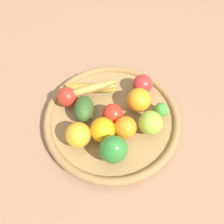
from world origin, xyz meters
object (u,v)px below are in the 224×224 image
at_px(avocado, 84,109).
at_px(apple_0, 67,97).
at_px(bell_pepper, 113,149).
at_px(orange_3, 78,135).
at_px(lime_0, 161,110).
at_px(banana_bunch, 91,88).
at_px(apple_3, 143,84).
at_px(apple_1, 113,114).
at_px(orange_0, 103,130).
at_px(apple_2, 150,123).
at_px(orange_2, 125,127).
at_px(orange_1, 139,100).

xyz_separation_m(avocado, apple_0, (-0.06, -0.05, 0.00)).
xyz_separation_m(bell_pepper, apple_0, (-0.22, -0.12, -0.01)).
bearing_deg(orange_3, bell_pepper, 55.15).
height_order(avocado, lime_0, avocado).
relative_size(banana_bunch, orange_3, 2.43).
relative_size(banana_bunch, apple_3, 2.75).
bearing_deg(apple_1, orange_0, -36.25).
bearing_deg(apple_2, orange_0, -89.61).
relative_size(banana_bunch, apple_0, 2.91).
bearing_deg(apple_2, apple_3, 175.66).
bearing_deg(bell_pepper, orange_2, 56.36).
height_order(apple_1, apple_3, apple_3).
bearing_deg(banana_bunch, apple_3, 84.05).
relative_size(apple_2, orange_0, 0.99).
height_order(orange_3, avocado, orange_3).
distance_m(orange_1, lime_0, 0.08).
relative_size(banana_bunch, lime_0, 3.97).
bearing_deg(banana_bunch, apple_1, 26.07).
xyz_separation_m(bell_pepper, orange_3, (-0.07, -0.10, -0.01)).
height_order(orange_1, apple_3, orange_1).
bearing_deg(orange_1, banana_bunch, -119.15).
xyz_separation_m(orange_2, lime_0, (-0.05, 0.13, -0.01)).
bearing_deg(apple_1, apple_3, 129.98).
relative_size(avocado, apple_0, 1.45).
bearing_deg(apple_0, orange_2, 49.08).
xyz_separation_m(apple_2, orange_2, (0.00, -0.08, -0.00)).
height_order(orange_1, apple_0, orange_1).
relative_size(orange_1, apple_0, 1.22).
distance_m(orange_1, apple_3, 0.07).
xyz_separation_m(banana_bunch, orange_0, (0.17, 0.02, 0.01)).
bearing_deg(bell_pepper, apple_3, 59.16).
height_order(orange_1, orange_0, orange_1).
relative_size(orange_2, apple_3, 1.02).
xyz_separation_m(banana_bunch, avocado, (0.08, -0.03, 0.00)).
distance_m(banana_bunch, apple_0, 0.09).
xyz_separation_m(apple_1, orange_3, (0.06, -0.11, 0.01)).
height_order(apple_1, orange_2, orange_2).
xyz_separation_m(apple_1, orange_1, (-0.04, 0.09, 0.01)).
height_order(orange_1, banana_bunch, orange_1).
distance_m(apple_1, avocado, 0.10).
height_order(bell_pepper, orange_2, bell_pepper).
relative_size(banana_bunch, orange_0, 2.47).
height_order(banana_bunch, apple_3, apple_3).
bearing_deg(apple_1, apple_0, -122.95).
xyz_separation_m(bell_pepper, orange_2, (-0.07, 0.05, -0.01)).
xyz_separation_m(orange_3, apple_0, (-0.15, -0.02, -0.01)).
bearing_deg(avocado, orange_0, 28.79).
bearing_deg(banana_bunch, bell_pepper, 8.95).
xyz_separation_m(orange_1, avocado, (0.00, -0.18, -0.01)).
relative_size(orange_2, apple_0, 1.08).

